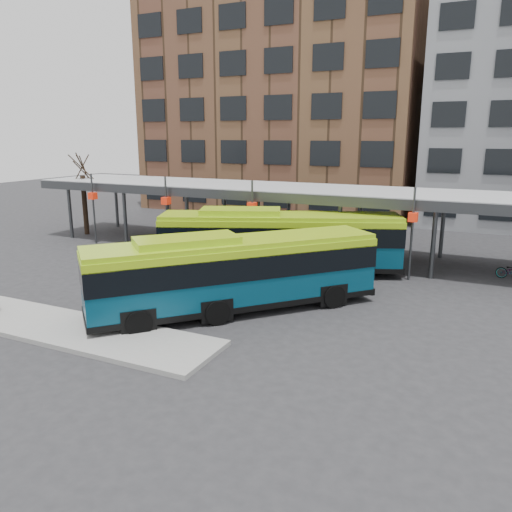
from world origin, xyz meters
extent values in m
plane|color=#28282B|center=(0.00, 0.00, 0.00)|extent=(120.00, 120.00, 0.00)
cube|color=gray|center=(-5.50, -3.00, 0.09)|extent=(14.00, 3.00, 0.18)
cube|color=#999B9E|center=(0.00, 13.00, 4.00)|extent=(40.00, 6.00, 0.35)
cube|color=#383A3D|center=(0.00, 10.00, 3.85)|extent=(40.00, 0.15, 0.55)
cylinder|color=#383A3D|center=(-18.00, 10.50, 1.90)|extent=(0.24, 0.24, 3.80)
cylinder|color=#383A3D|center=(-18.00, 15.50, 1.90)|extent=(0.24, 0.24, 3.80)
cylinder|color=#383A3D|center=(-13.00, 10.50, 1.90)|extent=(0.24, 0.24, 3.80)
cylinder|color=#383A3D|center=(-13.00, 15.50, 1.90)|extent=(0.24, 0.24, 3.80)
cylinder|color=#383A3D|center=(-8.00, 10.50, 1.90)|extent=(0.24, 0.24, 3.80)
cylinder|color=#383A3D|center=(-8.00, 15.50, 1.90)|extent=(0.24, 0.24, 3.80)
cylinder|color=#383A3D|center=(-3.00, 10.50, 1.90)|extent=(0.24, 0.24, 3.80)
cylinder|color=#383A3D|center=(-3.00, 15.50, 1.90)|extent=(0.24, 0.24, 3.80)
cylinder|color=#383A3D|center=(2.00, 10.50, 1.90)|extent=(0.24, 0.24, 3.80)
cylinder|color=#383A3D|center=(2.00, 15.50, 1.90)|extent=(0.24, 0.24, 3.80)
cylinder|color=#383A3D|center=(7.00, 10.50, 1.90)|extent=(0.24, 0.24, 3.80)
cylinder|color=#383A3D|center=(7.00, 15.50, 1.90)|extent=(0.24, 0.24, 3.80)
cylinder|color=#383A3D|center=(-15.00, 9.70, 2.40)|extent=(0.12, 0.12, 4.80)
cube|color=red|center=(-15.00, 9.70, 3.30)|extent=(0.45, 0.45, 0.45)
cylinder|color=#383A3D|center=(-9.00, 9.70, 2.40)|extent=(0.12, 0.12, 4.80)
cube|color=red|center=(-9.00, 9.70, 3.30)|extent=(0.45, 0.45, 0.45)
cylinder|color=#383A3D|center=(-3.00, 9.70, 2.40)|extent=(0.12, 0.12, 4.80)
cube|color=red|center=(-3.00, 9.70, 3.30)|extent=(0.45, 0.45, 0.45)
cylinder|color=#383A3D|center=(6.00, 9.70, 2.40)|extent=(0.12, 0.12, 4.80)
cube|color=red|center=(6.00, 9.70, 3.30)|extent=(0.45, 0.45, 0.45)
cylinder|color=black|center=(-18.00, 12.00, 2.20)|extent=(0.36, 0.36, 4.40)
cylinder|color=black|center=(-17.90, 12.00, 4.80)|extent=(0.08, 1.63, 1.59)
cylinder|color=black|center=(-18.00, 12.10, 4.80)|extent=(1.63, 0.13, 1.59)
cylinder|color=black|center=(-18.10, 11.99, 4.80)|extent=(0.15, 1.63, 1.59)
cylinder|color=black|center=(-18.00, 11.90, 4.80)|extent=(1.63, 0.10, 1.59)
cube|color=brown|center=(-10.00, 32.00, 11.00)|extent=(26.00, 14.00, 22.00)
cube|color=#073A50|center=(0.00, 1.75, 1.63)|extent=(10.18, 10.73, 2.55)
cube|color=black|center=(0.00, 1.75, 2.14)|extent=(10.26, 10.81, 0.97)
cube|color=#95C113|center=(0.00, 1.75, 3.01)|extent=(10.10, 10.66, 0.20)
cube|color=#95C113|center=(-1.38, 0.25, 3.21)|extent=(4.12, 4.25, 0.36)
cube|color=black|center=(0.00, 1.75, 0.48)|extent=(10.26, 10.82, 0.24)
cylinder|color=black|center=(3.69, 3.91, 0.51)|extent=(0.92, 0.96, 1.02)
cylinder|color=black|center=(1.85, 5.60, 0.51)|extent=(0.92, 0.96, 1.02)
cylinder|color=black|center=(0.09, 0.01, 0.51)|extent=(0.92, 0.96, 1.02)
cylinder|color=black|center=(-1.74, 1.69, 0.51)|extent=(0.92, 0.96, 1.02)
cylinder|color=black|center=(-1.99, -2.24, 0.51)|extent=(0.92, 0.96, 1.02)
cylinder|color=black|center=(-3.82, -0.56, 0.51)|extent=(0.92, 0.96, 1.02)
cube|color=#073A50|center=(-0.62, 8.17, 1.69)|extent=(12.73, 7.29, 2.64)
cube|color=black|center=(-0.62, 8.17, 2.22)|extent=(12.80, 7.36, 1.00)
cube|color=#95C113|center=(-0.62, 8.17, 3.12)|extent=(12.69, 7.19, 0.21)
cube|color=#95C113|center=(-2.58, 7.36, 3.33)|extent=(4.63, 3.37, 0.37)
cube|color=black|center=(-0.62, 8.17, 0.50)|extent=(12.81, 7.37, 0.25)
cylinder|color=black|center=(3.78, 8.59, 0.53)|extent=(1.10, 0.70, 1.06)
cylinder|color=black|center=(2.79, 10.98, 0.53)|extent=(1.10, 0.70, 1.06)
cylinder|color=black|center=(-1.30, 6.49, 0.53)|extent=(1.10, 0.70, 1.06)
cylinder|color=black|center=(-2.29, 8.88, 0.53)|extent=(1.10, 0.70, 1.06)
cylinder|color=black|center=(-4.23, 5.28, 0.53)|extent=(1.10, 0.70, 1.06)
cylinder|color=black|center=(-5.22, 7.67, 0.53)|extent=(1.10, 0.70, 1.06)
camera|label=1|loc=(9.38, -16.19, 7.36)|focal=35.00mm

